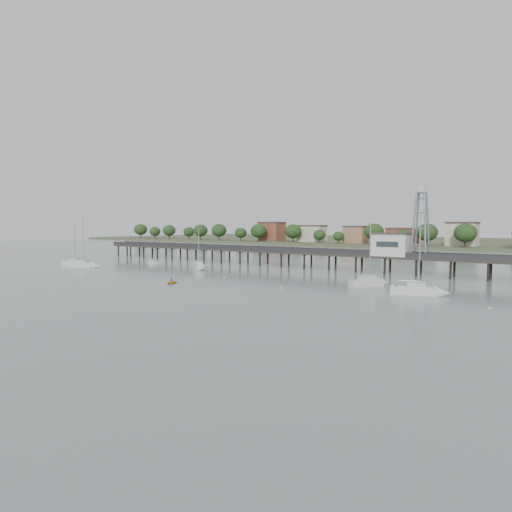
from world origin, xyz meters
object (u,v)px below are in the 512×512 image
(pier, at_px, (296,253))
(white_tender, at_px, (153,262))
(lattice_tower, at_px, (421,225))
(sailboat_f, at_px, (87,265))
(sailboat_d, at_px, (425,291))
(yellow_dinghy, at_px, (171,283))
(sailboat_b, at_px, (199,267))
(sailboat_c, at_px, (373,283))
(sailboat_a, at_px, (78,263))

(pier, bearing_deg, white_tender, -157.70)
(lattice_tower, bearing_deg, sailboat_f, -156.14)
(sailboat_d, relative_size, sailboat_f, 0.98)
(sailboat_f, relative_size, yellow_dinghy, 4.82)
(sailboat_f, height_order, white_tender, sailboat_f)
(lattice_tower, bearing_deg, sailboat_b, -157.73)
(sailboat_d, xyz_separation_m, sailboat_f, (-83.01, -6.10, -0.00))
(white_tender, bearing_deg, lattice_tower, 21.25)
(lattice_tower, bearing_deg, sailboat_c, -96.00)
(sailboat_b, bearing_deg, white_tender, -156.69)
(sailboat_c, distance_m, sailboat_d, 11.48)
(sailboat_c, xyz_separation_m, sailboat_d, (10.34, -4.99, -0.01))
(lattice_tower, height_order, sailboat_f, lattice_tower)
(sailboat_d, height_order, white_tender, sailboat_d)
(pier, relative_size, sailboat_b, 13.91)
(sailboat_c, height_order, sailboat_f, sailboat_f)
(sailboat_d, bearing_deg, white_tender, 154.77)
(lattice_tower, height_order, sailboat_b, lattice_tower)
(lattice_tower, relative_size, white_tender, 4.41)
(white_tender, relative_size, yellow_dinghy, 1.23)
(pier, distance_m, yellow_dinghy, 41.49)
(sailboat_a, relative_size, white_tender, 3.47)
(lattice_tower, distance_m, sailboat_a, 88.58)
(sailboat_f, bearing_deg, white_tender, 52.15)
(pier, relative_size, yellow_dinghy, 52.35)
(sailboat_d, height_order, sailboat_f, sailboat_f)
(sailboat_d, distance_m, white_tender, 78.62)
(sailboat_c, bearing_deg, sailboat_d, -81.58)
(sailboat_c, height_order, sailboat_b, sailboat_c)
(sailboat_b, bearing_deg, yellow_dinghy, -25.33)
(sailboat_f, bearing_deg, pier, 16.11)
(sailboat_d, relative_size, sailboat_b, 1.26)
(sailboat_b, relative_size, sailboat_f, 0.78)
(sailboat_c, bearing_deg, lattice_tower, 28.17)
(sailboat_c, distance_m, sailboat_b, 45.62)
(sailboat_c, xyz_separation_m, sailboat_a, (-79.82, -9.40, 0.00))
(lattice_tower, distance_m, sailboat_d, 30.11)
(sailboat_d, distance_m, sailboat_f, 83.24)
(pier, height_order, sailboat_b, sailboat_b)
(pier, distance_m, sailboat_b, 25.73)
(sailboat_b, relative_size, white_tender, 3.07)
(pier, relative_size, white_tender, 42.72)
(pier, xyz_separation_m, sailboat_d, (39.52, -27.07, -3.15))
(sailboat_f, bearing_deg, sailboat_d, -17.03)
(pier, bearing_deg, sailboat_c, -37.12)
(lattice_tower, distance_m, yellow_dinghy, 55.03)
(sailboat_d, distance_m, yellow_dinghy, 45.07)
(sailboat_a, height_order, sailboat_b, sailboat_a)
(sailboat_d, bearing_deg, sailboat_b, 155.48)
(pier, relative_size, lattice_tower, 9.68)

